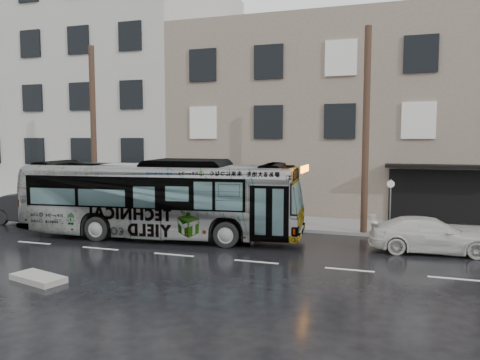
{
  "coord_description": "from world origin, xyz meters",
  "views": [
    {
      "loc": [
        7.67,
        -17.96,
        4.33
      ],
      "look_at": [
        0.96,
        2.5,
        2.4
      ],
      "focal_mm": 35.0,
      "sensor_mm": 36.0,
      "label": 1
    }
  ],
  "objects_px": {
    "sign_post": "(390,207)",
    "dark_sedan": "(35,208)",
    "white_sedan": "(431,235)",
    "utility_pole_front": "(366,131)",
    "bus": "(161,199)",
    "utility_pole_rear": "(94,132)"
  },
  "relations": [
    {
      "from": "sign_post",
      "to": "dark_sedan",
      "type": "relative_size",
      "value": 0.5
    },
    {
      "from": "dark_sedan",
      "to": "white_sedan",
      "type": "bearing_deg",
      "value": -90.98
    },
    {
      "from": "utility_pole_front",
      "to": "bus",
      "type": "relative_size",
      "value": 0.73
    },
    {
      "from": "utility_pole_front",
      "to": "sign_post",
      "type": "relative_size",
      "value": 3.75
    },
    {
      "from": "sign_post",
      "to": "utility_pole_rear",
      "type": "bearing_deg",
      "value": 180.0
    },
    {
      "from": "utility_pole_rear",
      "to": "dark_sedan",
      "type": "height_order",
      "value": "utility_pole_rear"
    },
    {
      "from": "utility_pole_rear",
      "to": "utility_pole_front",
      "type": "bearing_deg",
      "value": 0.0
    },
    {
      "from": "sign_post",
      "to": "bus",
      "type": "relative_size",
      "value": 0.2
    },
    {
      "from": "utility_pole_rear",
      "to": "sign_post",
      "type": "height_order",
      "value": "utility_pole_rear"
    },
    {
      "from": "bus",
      "to": "white_sedan",
      "type": "distance_m",
      "value": 11.06
    },
    {
      "from": "utility_pole_front",
      "to": "utility_pole_rear",
      "type": "relative_size",
      "value": 1.0
    },
    {
      "from": "bus",
      "to": "white_sedan",
      "type": "bearing_deg",
      "value": -91.72
    },
    {
      "from": "utility_pole_front",
      "to": "white_sedan",
      "type": "xyz_separation_m",
      "value": [
        2.6,
        -2.38,
        -3.99
      ]
    },
    {
      "from": "utility_pole_rear",
      "to": "white_sedan",
      "type": "distance_m",
      "value": 17.24
    },
    {
      "from": "utility_pole_rear",
      "to": "dark_sedan",
      "type": "relative_size",
      "value": 1.89
    },
    {
      "from": "white_sedan",
      "to": "utility_pole_front",
      "type": "bearing_deg",
      "value": 42.68
    },
    {
      "from": "utility_pole_rear",
      "to": "white_sedan",
      "type": "xyz_separation_m",
      "value": [
        16.6,
        -2.38,
        -3.99
      ]
    },
    {
      "from": "white_sedan",
      "to": "bus",
      "type": "bearing_deg",
      "value": 89.4
    },
    {
      "from": "bus",
      "to": "white_sedan",
      "type": "height_order",
      "value": "bus"
    },
    {
      "from": "utility_pole_front",
      "to": "bus",
      "type": "bearing_deg",
      "value": -159.14
    },
    {
      "from": "utility_pole_front",
      "to": "sign_post",
      "type": "bearing_deg",
      "value": 0.0
    },
    {
      "from": "sign_post",
      "to": "bus",
      "type": "bearing_deg",
      "value": -161.39
    }
  ]
}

